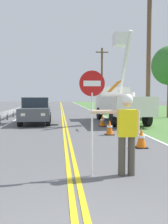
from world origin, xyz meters
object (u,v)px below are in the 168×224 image
object	(u,v)px
utility_pole_near	(149,53)
traffic_cone_lead	(141,138)
oncoming_sedan_nearest	(36,111)
utility_pole_mid	(102,77)
stop_sign_paddle	(92,99)
traffic_cone_mid	(110,128)
flagger_worker	(126,129)
utility_bucket_truck	(119,101)
traffic_cone_tail	(102,121)

from	to	relation	value
utility_pole_near	traffic_cone_lead	world-z (taller)	utility_pole_near
oncoming_sedan_nearest	traffic_cone_lead	xyz separation A→B (m)	(4.33, -7.74, -0.50)
utility_pole_mid	traffic_cone_lead	bearing A→B (deg)	-97.14
traffic_cone_lead	utility_pole_mid	bearing A→B (deg)	82.86
stop_sign_paddle	oncoming_sedan_nearest	size ratio (longest dim) A/B	0.56
stop_sign_paddle	traffic_cone_mid	size ratio (longest dim) A/B	3.33
flagger_worker	utility_pole_mid	world-z (taller)	utility_pole_mid
utility_pole_near	traffic_cone_mid	distance (m)	6.93
flagger_worker	traffic_cone_mid	size ratio (longest dim) A/B	2.61
stop_sign_paddle	utility_bucket_truck	bearing A→B (deg)	72.94
traffic_cone_mid	oncoming_sedan_nearest	bearing A→B (deg)	127.90
stop_sign_paddle	traffic_cone_lead	distance (m)	3.69
traffic_cone_lead	utility_bucket_truck	bearing A→B (deg)	81.16
stop_sign_paddle	utility_pole_mid	world-z (taller)	utility_pole_mid
stop_sign_paddle	utility_pole_near	world-z (taller)	utility_pole_near
stop_sign_paddle	traffic_cone_tail	distance (m)	9.01
stop_sign_paddle	traffic_cone_mid	bearing A→B (deg)	74.18
flagger_worker	stop_sign_paddle	bearing A→B (deg)	177.65
utility_bucket_truck	traffic_cone_mid	xyz separation A→B (m)	(-1.79, -5.40, -1.09)
stop_sign_paddle	utility_bucket_truck	xyz separation A→B (m)	(3.36, 10.95, -0.28)
oncoming_sedan_nearest	utility_pole_mid	xyz separation A→B (m)	(7.66, 18.79, 3.71)
flagger_worker	utility_pole_near	xyz separation A→B (m)	(4.23, 9.87, 3.52)
oncoming_sedan_nearest	utility_pole_mid	world-z (taller)	utility_pole_mid
stop_sign_paddle	oncoming_sedan_nearest	xyz separation A→B (m)	(-2.25, 10.47, -0.88)
utility_bucket_truck	utility_pole_near	xyz separation A→B (m)	(1.63, -1.11, 3.14)
oncoming_sedan_nearest	traffic_cone_tail	distance (m)	4.44
stop_sign_paddle	utility_pole_mid	xyz separation A→B (m)	(5.40, 29.26, 2.84)
utility_bucket_truck	utility_pole_near	size ratio (longest dim) A/B	0.78
utility_pole_near	traffic_cone_mid	size ratio (longest dim) A/B	12.53
utility_bucket_truck	traffic_cone_tail	bearing A→B (deg)	-124.91
flagger_worker	traffic_cone_mid	bearing A→B (deg)	81.80
traffic_cone_lead	traffic_cone_mid	xyz separation A→B (m)	(-0.51, 2.83, 0.00)
utility_pole_near	utility_pole_mid	xyz separation A→B (m)	(0.41, 19.41, -0.02)
oncoming_sedan_nearest	traffic_cone_lead	size ratio (longest dim) A/B	5.93
traffic_cone_mid	traffic_cone_tail	distance (m)	3.17
flagger_worker	utility_bucket_truck	bearing A→B (deg)	76.72
utility_pole_mid	traffic_cone_mid	size ratio (longest dim) A/B	12.46
utility_pole_near	traffic_cone_tail	bearing A→B (deg)	-160.60
utility_bucket_truck	utility_pole_near	world-z (taller)	utility_pole_near
traffic_cone_tail	flagger_worker	bearing A→B (deg)	-96.73
stop_sign_paddle	utility_pole_near	size ratio (longest dim) A/B	0.27
utility_bucket_truck	traffic_cone_mid	bearing A→B (deg)	-108.32
flagger_worker	traffic_cone_lead	xyz separation A→B (m)	(1.31, 2.76, -0.71)
stop_sign_paddle	traffic_cone_lead	xyz separation A→B (m)	(2.08, 2.72, -1.37)
oncoming_sedan_nearest	flagger_worker	bearing A→B (deg)	-73.95
flagger_worker	utility_pole_near	size ratio (longest dim) A/B	0.21
flagger_worker	traffic_cone_tail	distance (m)	8.84
stop_sign_paddle	traffic_cone_mid	xyz separation A→B (m)	(1.57, 5.55, -1.37)
flagger_worker	stop_sign_paddle	world-z (taller)	stop_sign_paddle
utility_bucket_truck	traffic_cone_tail	distance (m)	2.94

